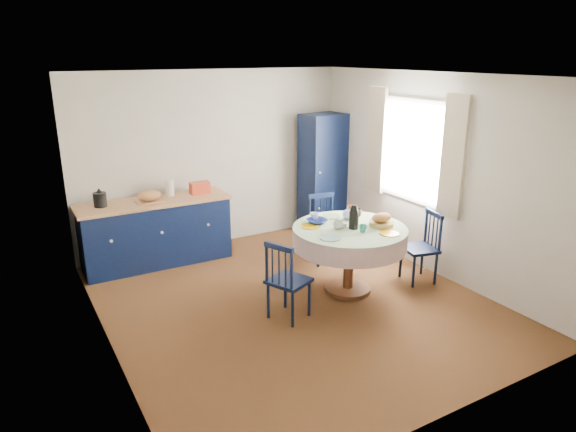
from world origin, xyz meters
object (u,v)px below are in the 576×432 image
dining_table (350,237)px  chair_far (324,228)px  pantry_cabinet (323,174)px  kitchen_counter (156,231)px  mug_d (314,217)px  mug_c (356,213)px  cobalt_bowl (317,221)px  mug_a (338,225)px  chair_left (287,280)px  mug_b (363,228)px  chair_right (422,246)px

dining_table → chair_far: dining_table is taller
pantry_cabinet → dining_table: pantry_cabinet is taller
kitchen_counter → mug_d: bearing=-45.9°
mug_d → kitchen_counter: bearing=133.7°
mug_c → cobalt_bowl: mug_c is taller
kitchen_counter → mug_a: (1.56, -1.94, 0.39)m
mug_d → dining_table: bearing=-61.5°
pantry_cabinet → cobalt_bowl: 2.08m
chair_far → pantry_cabinet: bearing=68.2°
chair_far → cobalt_bowl: 0.91m
mug_a → mug_c: bearing=28.3°
chair_left → cobalt_bowl: bearing=-77.3°
mug_d → cobalt_bowl: 0.12m
pantry_cabinet → cobalt_bowl: pantry_cabinet is taller
chair_left → cobalt_bowl: (0.71, 0.51, 0.38)m
mug_a → mug_d: bearing=101.4°
pantry_cabinet → chair_far: 1.33m
pantry_cabinet → mug_d: pantry_cabinet is taller
pantry_cabinet → mug_c: size_ratio=14.35×
pantry_cabinet → mug_c: bearing=-116.1°
kitchen_counter → mug_c: bearing=-39.9°
mug_d → mug_c: bearing=-15.9°
mug_a → mug_b: 0.29m
kitchen_counter → pantry_cabinet: pantry_cabinet is taller
chair_right → mug_d: 1.39m
dining_table → kitchen_counter: bearing=130.9°
chair_right → mug_b: chair_right is taller
chair_far → chair_right: 1.33m
mug_d → cobalt_bowl: size_ratio=0.46×
mug_b → kitchen_counter: bearing=128.7°
mug_b → mug_d: size_ratio=0.86×
pantry_cabinet → kitchen_counter: bearing=175.2°
chair_right → cobalt_bowl: size_ratio=3.89×
kitchen_counter → dining_table: bearing=-48.6°
cobalt_bowl → pantry_cabinet: bearing=54.5°
dining_table → chair_left: 1.02m
cobalt_bowl → kitchen_counter: bearing=131.0°
pantry_cabinet → mug_d: bearing=-131.9°
chair_left → dining_table: bearing=-101.2°
kitchen_counter → chair_left: size_ratio=2.23×
mug_a → cobalt_bowl: size_ratio=0.50×
chair_right → mug_c: bearing=-112.3°
chair_right → mug_a: mug_a is taller
pantry_cabinet → chair_left: bearing=-136.3°
kitchen_counter → dining_table: kitchen_counter is taller
kitchen_counter → mug_d: 2.19m
dining_table → chair_left: bearing=-167.8°
chair_far → mug_a: chair_far is taller
mug_d → chair_right: bearing=-27.9°
cobalt_bowl → mug_b: bearing=-60.3°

